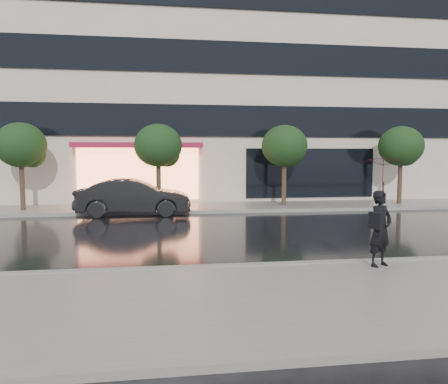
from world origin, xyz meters
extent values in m
plane|color=black|center=(0.00, 0.00, 0.00)|extent=(120.00, 120.00, 0.00)
cube|color=slate|center=(0.00, -3.25, 0.06)|extent=(60.00, 4.50, 0.12)
cube|color=slate|center=(0.00, 10.25, 0.06)|extent=(60.00, 3.50, 0.12)
cube|color=gray|center=(0.00, -1.00, 0.07)|extent=(60.00, 0.25, 0.14)
cube|color=gray|center=(0.00, 8.50, 0.07)|extent=(60.00, 0.25, 0.14)
cube|color=beige|center=(0.00, 18.00, 9.00)|extent=(30.00, 12.00, 18.00)
cube|color=black|center=(0.00, 11.94, 4.30)|extent=(28.00, 0.12, 1.60)
cube|color=black|center=(0.00, 11.94, 7.50)|extent=(28.00, 0.12, 1.60)
cube|color=#FF8C59|center=(-4.00, 11.92, 1.60)|extent=(6.00, 0.10, 2.60)
cube|color=maroon|center=(-4.00, 11.59, 3.05)|extent=(6.40, 0.70, 0.25)
cube|color=black|center=(5.00, 11.94, 1.60)|extent=(7.00, 0.10, 2.60)
cylinder|color=#33261C|center=(-9.00, 10.00, 1.10)|extent=(0.22, 0.22, 2.20)
ellipsoid|color=black|center=(-9.00, 10.00, 3.00)|extent=(2.20, 2.20, 1.98)
sphere|color=black|center=(-8.60, 10.20, 2.60)|extent=(1.20, 1.20, 1.20)
cylinder|color=#33261C|center=(-3.00, 10.00, 1.10)|extent=(0.22, 0.22, 2.20)
ellipsoid|color=black|center=(-3.00, 10.00, 3.00)|extent=(2.20, 2.20, 1.98)
sphere|color=black|center=(-2.60, 10.20, 2.60)|extent=(1.20, 1.20, 1.20)
cylinder|color=#33261C|center=(3.00, 10.00, 1.10)|extent=(0.22, 0.22, 2.20)
ellipsoid|color=black|center=(3.00, 10.00, 3.00)|extent=(2.20, 2.20, 1.98)
sphere|color=black|center=(3.40, 10.20, 2.60)|extent=(1.20, 1.20, 1.20)
cylinder|color=#33261C|center=(9.00, 10.00, 1.10)|extent=(0.22, 0.22, 2.20)
ellipsoid|color=black|center=(9.00, 10.00, 3.00)|extent=(2.20, 2.20, 1.98)
sphere|color=black|center=(9.40, 10.20, 2.60)|extent=(1.20, 1.20, 1.20)
imported|color=black|center=(-4.03, 8.30, 0.78)|extent=(4.78, 1.75, 1.56)
imported|color=black|center=(1.91, -1.50, 0.96)|extent=(0.72, 0.62, 1.68)
imported|color=#360915|center=(1.96, -1.48, 2.09)|extent=(1.35, 1.36, 0.93)
cylinder|color=black|center=(1.96, -1.48, 1.57)|extent=(0.02, 0.02, 0.84)
cube|color=black|center=(1.71, -1.65, 1.16)|extent=(0.23, 0.33, 0.36)
camera|label=1|loc=(-2.85, -10.41, 2.59)|focal=35.00mm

